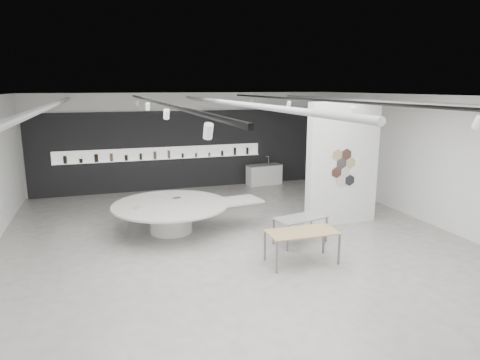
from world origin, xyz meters
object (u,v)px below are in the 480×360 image
object	(u,v)px
display_island	(173,213)
sample_table_wood	(302,234)
partition_column	(343,164)
sample_table_stone	(300,219)
kitchen_counter	(264,175)

from	to	relation	value
display_island	sample_table_wood	xyz separation A→B (m)	(2.48, -3.09, 0.17)
sample_table_wood	partition_column	bearing A→B (deg)	44.29
sample_table_wood	sample_table_stone	xyz separation A→B (m)	(0.54, 1.19, -0.07)
display_island	kitchen_counter	size ratio (longest dim) A/B	2.90
display_island	sample_table_stone	size ratio (longest dim) A/B	3.03
sample_table_stone	partition_column	bearing A→B (deg)	31.95
kitchen_counter	sample_table_stone	bearing A→B (deg)	-109.74
partition_column	sample_table_wood	size ratio (longest dim) A/B	2.21
partition_column	kitchen_counter	bearing A→B (deg)	93.30
sample_table_stone	display_island	bearing A→B (deg)	147.83
kitchen_counter	sample_table_wood	bearing A→B (deg)	-111.50
kitchen_counter	display_island	bearing A→B (deg)	-140.16
sample_table_stone	kitchen_counter	world-z (taller)	kitchen_counter
display_island	sample_table_stone	bearing A→B (deg)	-40.73
sample_table_wood	sample_table_stone	size ratio (longest dim) A/B	1.10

